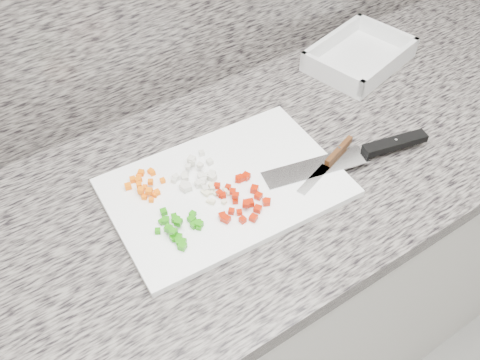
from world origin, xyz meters
name	(u,v)px	position (x,y,z in m)	size (l,w,h in m)	color
cabinet	(235,300)	(0.00, 1.44, 0.43)	(3.92, 0.62, 0.86)	silver
countertop	(234,185)	(0.00, 1.44, 0.88)	(3.96, 0.64, 0.04)	slate
cutting_board	(226,188)	(-0.03, 1.42, 0.91)	(0.45, 0.30, 0.01)	white
carrot_pile	(144,184)	(-0.16, 1.51, 0.92)	(0.07, 0.09, 0.02)	#F86805
onion_pile	(196,176)	(-0.07, 1.47, 0.92)	(0.10, 0.10, 0.02)	beige
green_pepper_pile	(180,227)	(-0.16, 1.38, 0.92)	(0.09, 0.10, 0.02)	#1F810B
red_pepper_pile	(243,198)	(-0.03, 1.37, 0.92)	(0.11, 0.12, 0.02)	#A91802
garlic_pile	(213,192)	(-0.06, 1.42, 0.92)	(0.05, 0.06, 0.01)	beige
chef_knife	(368,151)	(0.26, 1.33, 0.92)	(0.36, 0.12, 0.02)	silver
paring_knife	(333,158)	(0.19, 1.36, 0.92)	(0.18, 0.07, 0.02)	silver
tray	(359,57)	(0.48, 1.60, 0.92)	(0.28, 0.23, 0.05)	silver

